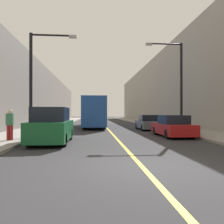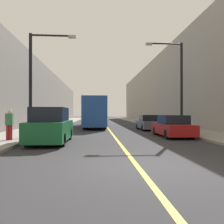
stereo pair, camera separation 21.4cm
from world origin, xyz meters
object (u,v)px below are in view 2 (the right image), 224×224
(car_right_mid, at_px, (148,123))
(street_lamp_right, at_px, (178,80))
(pedestrian, at_px, (9,124))
(bus, at_px, (95,112))
(car_right_near, at_px, (172,127))
(parked_suv_left, at_px, (51,127))
(street_lamp_left, at_px, (35,76))

(car_right_mid, height_order, street_lamp_right, street_lamp_right)
(pedestrian, bearing_deg, street_lamp_right, 19.79)
(bus, distance_m, pedestrian, 14.49)
(car_right_near, bearing_deg, street_lamp_right, 58.56)
(bus, xyz_separation_m, street_lamp_right, (6.60, -9.60, 2.48))
(parked_suv_left, distance_m, street_lamp_right, 10.54)
(pedestrian, bearing_deg, car_right_near, 12.64)
(car_right_mid, relative_size, street_lamp_left, 0.64)
(parked_suv_left, relative_size, street_lamp_right, 0.64)
(bus, relative_size, street_lamp_right, 1.73)
(car_right_near, distance_m, street_lamp_left, 9.81)
(street_lamp_right, bearing_deg, car_right_mid, 105.76)
(bus, bearing_deg, parked_suv_left, -99.49)
(parked_suv_left, distance_m, car_right_near, 8.30)
(street_lamp_left, distance_m, street_lamp_right, 10.62)
(street_lamp_left, xyz_separation_m, pedestrian, (-1.05, -1.45, -2.95))
(car_right_near, xyz_separation_m, car_right_mid, (-0.18, 6.28, -0.01))
(street_lamp_right, bearing_deg, street_lamp_left, -165.69)
(parked_suv_left, bearing_deg, pedestrian, 171.16)
(parked_suv_left, distance_m, car_right_mid, 11.79)
(street_lamp_left, height_order, pedestrian, street_lamp_left)
(parked_suv_left, height_order, car_right_mid, parked_suv_left)
(car_right_mid, bearing_deg, street_lamp_left, -141.67)
(bus, relative_size, car_right_mid, 2.90)
(parked_suv_left, xyz_separation_m, street_lamp_right, (8.95, 4.45, 3.35))
(street_lamp_right, bearing_deg, bus, 124.51)
(parked_suv_left, bearing_deg, car_right_near, 18.75)
(bus, bearing_deg, street_lamp_left, -106.78)
(car_right_mid, bearing_deg, bus, 136.29)
(car_right_near, relative_size, car_right_mid, 1.06)
(car_right_near, bearing_deg, bus, 115.85)
(parked_suv_left, bearing_deg, street_lamp_right, 26.43)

